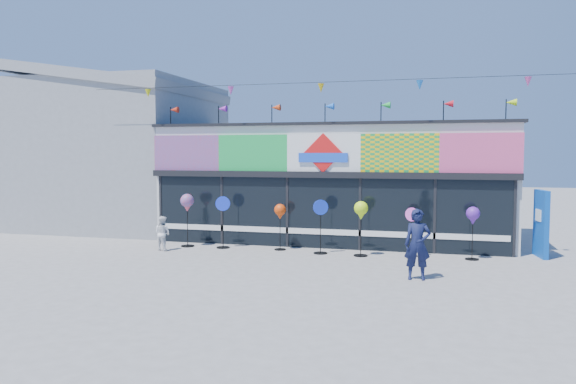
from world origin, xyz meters
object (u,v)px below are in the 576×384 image
at_px(blue_sign, 541,224).
at_px(spinner_3, 321,225).
at_px(adult_man, 417,244).
at_px(child, 162,233).
at_px(spinner_6, 473,217).
at_px(spinner_1, 223,221).
at_px(spinner_4, 361,212).
at_px(spinner_0, 187,204).
at_px(spinner_2, 280,213).
at_px(spinner_5, 412,231).

bearing_deg(blue_sign, spinner_3, -178.86).
bearing_deg(adult_man, child, 160.65).
height_order(blue_sign, spinner_6, blue_sign).
relative_size(spinner_1, spinner_4, 1.02).
height_order(spinner_0, spinner_4, spinner_0).
bearing_deg(spinner_4, spinner_0, 177.76).
bearing_deg(spinner_2, spinner_1, -175.77).
bearing_deg(spinner_1, spinner_5, 0.80).
distance_m(spinner_3, spinner_5, 2.74).
relative_size(spinner_3, spinner_4, 1.00).
bearing_deg(spinner_2, spinner_4, -8.75).
relative_size(blue_sign, spinner_3, 1.20).
distance_m(spinner_4, spinner_6, 3.22).
bearing_deg(spinner_2, spinner_3, -12.95).
height_order(spinner_4, adult_man, adult_man).
bearing_deg(spinner_6, spinner_2, 178.67).
xyz_separation_m(spinner_3, spinner_5, (2.73, 0.26, -0.10)).
distance_m(blue_sign, spinner_1, 9.78).
relative_size(blue_sign, child, 1.83).
bearing_deg(spinner_5, adult_man, -84.67).
bearing_deg(adult_man, spinner_3, 132.09).
bearing_deg(spinner_3, blue_sign, 10.12).
xyz_separation_m(spinner_2, spinner_3, (1.39, -0.32, -0.30)).
xyz_separation_m(spinner_1, spinner_3, (3.28, -0.18, -0.01)).
xyz_separation_m(blue_sign, spinner_5, (-3.72, -0.89, -0.23)).
bearing_deg(spinner_0, adult_man, -21.65).
relative_size(spinner_3, spinner_6, 1.08).
height_order(spinner_3, spinner_6, spinner_3).
distance_m(spinner_1, adult_man, 6.99).
xyz_separation_m(adult_man, child, (-8.00, 2.12, -0.32)).
xyz_separation_m(spinner_1, spinner_5, (6.01, 0.08, -0.12)).
relative_size(spinner_6, child, 1.42).
bearing_deg(spinner_2, spinner_5, -0.79).
relative_size(spinner_4, spinner_5, 1.13).
height_order(spinner_4, spinner_5, spinner_4).
distance_m(spinner_2, spinner_5, 4.13).
bearing_deg(spinner_5, spinner_6, -2.61).
bearing_deg(blue_sign, spinner_5, -175.55).
relative_size(blue_sign, spinner_6, 1.29).
xyz_separation_m(spinner_0, spinner_4, (5.78, -0.23, -0.07)).
height_order(spinner_5, spinner_6, spinner_6).
height_order(adult_man, child, adult_man).
relative_size(spinner_0, child, 1.60).
height_order(spinner_5, child, spinner_5).
bearing_deg(spinner_1, spinner_0, -178.15).
bearing_deg(spinner_0, spinner_3, -1.75).
relative_size(spinner_0, spinner_5, 1.19).
distance_m(spinner_0, spinner_4, 5.78).
relative_size(spinner_1, spinner_6, 1.09).
bearing_deg(spinner_6, blue_sign, 25.97).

